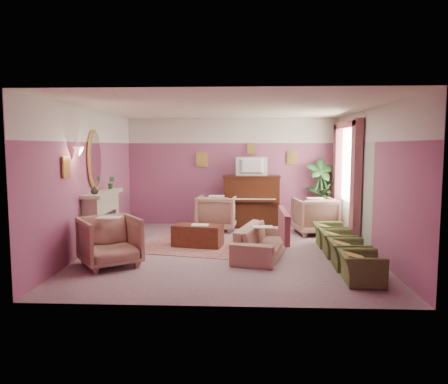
{
  "coord_description": "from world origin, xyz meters",
  "views": [
    {
      "loc": [
        0.31,
        -8.47,
        2.07
      ],
      "look_at": [
        -0.1,
        0.4,
        1.14
      ],
      "focal_mm": 35.0,
      "sensor_mm": 36.0,
      "label": 1
    }
  ],
  "objects_px": {
    "floral_armchair_left": "(217,211)",
    "piano": "(251,202)",
    "floral_armchair_front": "(110,239)",
    "olive_chair_a": "(361,263)",
    "television": "(252,165)",
    "olive_chair_c": "(338,240)",
    "olive_chair_d": "(330,231)",
    "side_table": "(323,214)",
    "olive_chair_b": "(348,250)",
    "sofa": "(262,235)",
    "coffee_table": "(198,236)",
    "floral_armchair_right": "(315,214)"
  },
  "relations": [
    {
      "from": "television",
      "to": "olive_chair_a",
      "type": "xyz_separation_m",
      "value": [
        1.59,
        -4.56,
        -1.29
      ]
    },
    {
      "from": "floral_armchair_right",
      "to": "olive_chair_c",
      "type": "xyz_separation_m",
      "value": [
        0.1,
        -2.09,
        -0.16
      ]
    },
    {
      "from": "television",
      "to": "olive_chair_d",
      "type": "height_order",
      "value": "television"
    },
    {
      "from": "television",
      "to": "olive_chair_d",
      "type": "bearing_deg",
      "value": -52.92
    },
    {
      "from": "olive_chair_b",
      "to": "side_table",
      "type": "height_order",
      "value": "side_table"
    },
    {
      "from": "floral_armchair_right",
      "to": "floral_armchair_front",
      "type": "height_order",
      "value": "same"
    },
    {
      "from": "side_table",
      "to": "sofa",
      "type": "bearing_deg",
      "value": -119.81
    },
    {
      "from": "floral_armchair_left",
      "to": "olive_chair_d",
      "type": "relative_size",
      "value": 1.32
    },
    {
      "from": "television",
      "to": "sofa",
      "type": "relative_size",
      "value": 0.41
    },
    {
      "from": "piano",
      "to": "floral_armchair_left",
      "type": "height_order",
      "value": "piano"
    },
    {
      "from": "floral_armchair_left",
      "to": "floral_armchair_right",
      "type": "distance_m",
      "value": 2.38
    },
    {
      "from": "olive_chair_c",
      "to": "olive_chair_b",
      "type": "bearing_deg",
      "value": -90.0
    },
    {
      "from": "television",
      "to": "olive_chair_c",
      "type": "bearing_deg",
      "value": -61.47
    },
    {
      "from": "floral_armchair_right",
      "to": "olive_chair_a",
      "type": "xyz_separation_m",
      "value": [
        0.1,
        -3.73,
        -0.16
      ]
    },
    {
      "from": "floral_armchair_front",
      "to": "olive_chair_b",
      "type": "height_order",
      "value": "floral_armchair_front"
    },
    {
      "from": "olive_chair_a",
      "to": "olive_chair_c",
      "type": "height_order",
      "value": "same"
    },
    {
      "from": "television",
      "to": "coffee_table",
      "type": "distance_m",
      "value": 2.88
    },
    {
      "from": "olive_chair_c",
      "to": "television",
      "type": "bearing_deg",
      "value": 118.53
    },
    {
      "from": "sofa",
      "to": "olive_chair_a",
      "type": "height_order",
      "value": "sofa"
    },
    {
      "from": "floral_armchair_right",
      "to": "olive_chair_d",
      "type": "bearing_deg",
      "value": -85.45
    },
    {
      "from": "floral_armchair_front",
      "to": "olive_chair_d",
      "type": "xyz_separation_m",
      "value": [
        4.09,
        1.69,
        -0.16
      ]
    },
    {
      "from": "sofa",
      "to": "floral_armchair_left",
      "type": "xyz_separation_m",
      "value": [
        -1.03,
        2.46,
        0.09
      ]
    },
    {
      "from": "piano",
      "to": "olive_chair_d",
      "type": "bearing_deg",
      "value": -53.56
    },
    {
      "from": "floral_armchair_right",
      "to": "television",
      "type": "bearing_deg",
      "value": 150.81
    },
    {
      "from": "floral_armchair_left",
      "to": "olive_chair_c",
      "type": "bearing_deg",
      "value": -44.9
    },
    {
      "from": "television",
      "to": "floral_armchair_left",
      "type": "distance_m",
      "value": 1.49
    },
    {
      "from": "olive_chair_a",
      "to": "side_table",
      "type": "distance_m",
      "value": 4.51
    },
    {
      "from": "coffee_table",
      "to": "floral_armchair_front",
      "type": "bearing_deg",
      "value": -131.47
    },
    {
      "from": "floral_armchair_left",
      "to": "side_table",
      "type": "height_order",
      "value": "floral_armchair_left"
    },
    {
      "from": "television",
      "to": "olive_chair_d",
      "type": "xyz_separation_m",
      "value": [
        1.59,
        -2.1,
        -1.29
      ]
    },
    {
      "from": "floral_armchair_right",
      "to": "floral_armchair_front",
      "type": "relative_size",
      "value": 1.0
    },
    {
      "from": "floral_armchair_right",
      "to": "olive_chair_c",
      "type": "height_order",
      "value": "floral_armchair_right"
    },
    {
      "from": "piano",
      "to": "side_table",
      "type": "distance_m",
      "value": 1.84
    },
    {
      "from": "coffee_table",
      "to": "olive_chair_b",
      "type": "xyz_separation_m",
      "value": [
        2.73,
        -1.49,
        0.09
      ]
    },
    {
      "from": "piano",
      "to": "olive_chair_a",
      "type": "relative_size",
      "value": 1.92
    },
    {
      "from": "floral_armchair_left",
      "to": "piano",
      "type": "bearing_deg",
      "value": 31.44
    },
    {
      "from": "sofa",
      "to": "olive_chair_c",
      "type": "xyz_separation_m",
      "value": [
        1.43,
        0.02,
        -0.08
      ]
    },
    {
      "from": "coffee_table",
      "to": "floral_armchair_front",
      "type": "height_order",
      "value": "floral_armchair_front"
    },
    {
      "from": "sofa",
      "to": "olive_chair_d",
      "type": "bearing_deg",
      "value": 30.45
    },
    {
      "from": "floral_armchair_front",
      "to": "olive_chair_c",
      "type": "bearing_deg",
      "value": 12.04
    },
    {
      "from": "piano",
      "to": "olive_chair_d",
      "type": "height_order",
      "value": "piano"
    },
    {
      "from": "olive_chair_b",
      "to": "olive_chair_d",
      "type": "distance_m",
      "value": 1.64
    },
    {
      "from": "olive_chair_b",
      "to": "television",
      "type": "bearing_deg",
      "value": 113.0
    },
    {
      "from": "sofa",
      "to": "olive_chair_b",
      "type": "relative_size",
      "value": 2.66
    },
    {
      "from": "floral_armchair_front",
      "to": "olive_chair_a",
      "type": "bearing_deg",
      "value": -10.61
    },
    {
      "from": "television",
      "to": "floral_armchair_right",
      "type": "xyz_separation_m",
      "value": [
        1.49,
        -0.83,
        -1.12
      ]
    },
    {
      "from": "floral_armchair_front",
      "to": "floral_armchair_left",
      "type": "bearing_deg",
      "value": 63.66
    },
    {
      "from": "side_table",
      "to": "olive_chair_d",
      "type": "bearing_deg",
      "value": -96.35
    },
    {
      "from": "coffee_table",
      "to": "olive_chair_d",
      "type": "relative_size",
      "value": 1.37
    },
    {
      "from": "piano",
      "to": "sofa",
      "type": "height_order",
      "value": "piano"
    }
  ]
}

